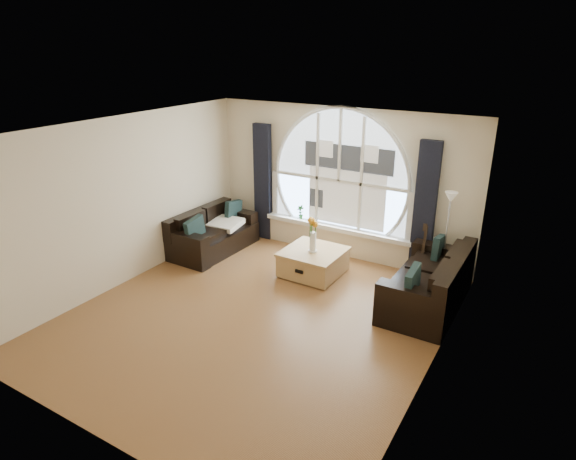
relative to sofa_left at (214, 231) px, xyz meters
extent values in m
cube|color=brown|center=(2.04, -1.58, -0.40)|extent=(5.00, 5.50, 0.01)
cube|color=silver|center=(2.04, -1.58, 2.30)|extent=(5.00, 5.50, 0.01)
cube|color=beige|center=(2.04, 1.17, 0.95)|extent=(5.00, 0.01, 2.70)
cube|color=beige|center=(2.04, -4.33, 0.95)|extent=(5.00, 0.01, 2.70)
cube|color=beige|center=(-0.46, -1.58, 0.95)|extent=(0.01, 5.50, 2.70)
cube|color=beige|center=(4.54, -1.58, 0.95)|extent=(0.01, 5.50, 2.70)
cube|color=silver|center=(4.24, -1.58, 1.95)|extent=(0.92, 5.50, 0.72)
cube|color=silver|center=(2.04, 1.14, 1.23)|extent=(2.60, 0.06, 2.15)
cube|color=white|center=(2.04, 1.07, 0.11)|extent=(2.90, 0.22, 0.08)
cube|color=white|center=(2.04, 1.11, 1.23)|extent=(2.76, 0.08, 2.15)
cube|color=silver|center=(2.19, 1.12, 1.10)|extent=(1.70, 0.02, 1.50)
cube|color=black|center=(0.44, 1.05, 0.75)|extent=(0.35, 0.12, 2.30)
cube|color=black|center=(3.64, 1.05, 0.75)|extent=(0.35, 0.12, 2.30)
cube|color=black|center=(0.00, 0.00, 0.00)|extent=(0.91, 1.76, 0.77)
cube|color=black|center=(4.06, 0.00, 0.00)|extent=(0.96, 1.93, 0.86)
cube|color=#A37B4B|center=(2.10, 0.07, -0.16)|extent=(0.99, 0.99, 0.48)
cube|color=silver|center=(0.13, 0.20, 0.10)|extent=(0.60, 0.60, 0.10)
cube|color=white|center=(2.11, 0.02, 0.43)|extent=(0.24, 0.24, 0.70)
cube|color=#B2B2B2|center=(4.10, 0.74, 0.40)|extent=(0.24, 0.24, 1.60)
cube|color=#995931|center=(3.78, 0.74, 0.13)|extent=(0.38, 0.26, 1.06)
imported|color=#1E6023|center=(1.28, 1.07, 0.28)|extent=(0.16, 0.12, 0.27)
camera|label=1|loc=(5.58, -6.66, 3.36)|focal=30.43mm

